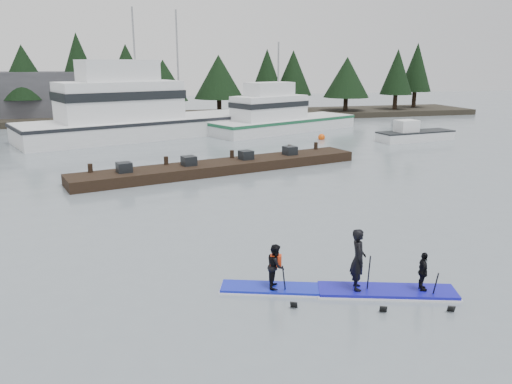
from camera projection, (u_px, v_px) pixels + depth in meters
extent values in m
plane|color=slate|center=(311.00, 283.00, 13.88)|extent=(160.00, 160.00, 0.00)
cube|color=#2D281E|center=(169.00, 117.00, 53.08)|extent=(70.00, 8.00, 0.60)
cube|color=#4C4C51|center=(28.00, 97.00, 50.91)|extent=(18.00, 6.00, 5.00)
cube|color=white|center=(151.00, 134.00, 41.29)|extent=(21.34, 12.54, 2.75)
cube|color=white|center=(120.00, 101.00, 39.19)|extent=(10.14, 7.09, 2.98)
cylinder|color=gray|center=(135.00, 64.00, 39.29)|extent=(0.14, 0.14, 8.56)
cube|color=white|center=(284.00, 130.00, 44.49)|extent=(14.66, 9.67, 2.04)
cube|color=white|center=(269.00, 108.00, 42.92)|extent=(7.06, 5.35, 2.04)
cylinder|color=gray|center=(278.00, 81.00, 42.97)|extent=(0.14, 0.14, 6.48)
cube|color=white|center=(415.00, 136.00, 38.94)|extent=(6.43, 2.71, 0.73)
cube|color=black|center=(223.00, 167.00, 27.89)|extent=(16.76, 6.41, 0.56)
sphere|color=#E44E0B|center=(321.00, 139.00, 39.59)|extent=(0.56, 0.56, 0.56)
cube|color=#131FB8|center=(276.00, 288.00, 13.41)|extent=(3.00, 1.64, 0.11)
imported|color=black|center=(276.00, 266.00, 13.24)|extent=(0.62, 0.70, 1.20)
cube|color=red|center=(276.00, 261.00, 13.20)|extent=(0.35, 0.29, 0.32)
cylinder|color=black|center=(285.00, 286.00, 13.13)|extent=(0.43, 0.79, 1.47)
cube|color=#1311A7|center=(387.00, 291.00, 13.22)|extent=(3.69, 1.92, 0.13)
imported|color=black|center=(358.00, 259.00, 13.04)|extent=(0.56, 0.70, 1.66)
cylinder|color=black|center=(368.00, 279.00, 12.92)|extent=(0.45, 0.88, 1.63)
imported|color=black|center=(423.00, 271.00, 13.03)|extent=(0.43, 0.66, 1.05)
cylinder|color=black|center=(434.00, 292.00, 12.92)|extent=(0.40, 0.77, 1.42)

